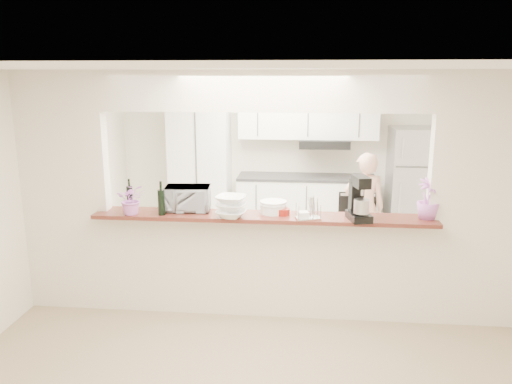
# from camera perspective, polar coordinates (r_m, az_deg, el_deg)

# --- Properties ---
(floor) EXTENTS (6.00, 6.00, 0.00)m
(floor) POSITION_cam_1_polar(r_m,az_deg,el_deg) (5.42, 0.77, -13.63)
(floor) COLOR tan
(floor) RESTS_ON ground
(tile_overlay) EXTENTS (5.00, 2.90, 0.01)m
(tile_overlay) POSITION_cam_1_polar(r_m,az_deg,el_deg) (6.83, 1.85, -7.73)
(tile_overlay) COLOR beige
(tile_overlay) RESTS_ON floor
(partition) EXTENTS (5.00, 0.15, 2.50)m
(partition) POSITION_cam_1_polar(r_m,az_deg,el_deg) (4.93, 0.83, 1.93)
(partition) COLOR silver
(partition) RESTS_ON floor
(bar_counter) EXTENTS (3.40, 0.38, 1.09)m
(bar_counter) POSITION_cam_1_polar(r_m,az_deg,el_deg) (5.18, 0.79, -7.96)
(bar_counter) COLOR silver
(bar_counter) RESTS_ON floor
(kitchen_cabinets) EXTENTS (3.15, 0.62, 2.25)m
(kitchen_cabinets) POSITION_cam_1_polar(r_m,az_deg,el_deg) (7.71, 1.09, 2.21)
(kitchen_cabinets) COLOR silver
(kitchen_cabinets) RESTS_ON floor
(refrigerator) EXTENTS (0.75, 0.70, 1.70)m
(refrigerator) POSITION_cam_1_polar(r_m,az_deg,el_deg) (7.82, 17.61, 0.80)
(refrigerator) COLOR #AAA9AE
(refrigerator) RESTS_ON floor
(flower_left) EXTENTS (0.33, 0.30, 0.31)m
(flower_left) POSITION_cam_1_polar(r_m,az_deg,el_deg) (5.11, -14.01, -0.80)
(flower_left) COLOR #D36FC7
(flower_left) RESTS_ON bar_counter
(wine_bottle_a) EXTENTS (0.06, 0.06, 0.31)m
(wine_bottle_a) POSITION_cam_1_polar(r_m,az_deg,el_deg) (5.35, -14.23, -0.54)
(wine_bottle_a) COLOR black
(wine_bottle_a) RESTS_ON bar_counter
(wine_bottle_b) EXTENTS (0.07, 0.07, 0.34)m
(wine_bottle_b) POSITION_cam_1_polar(r_m,az_deg,el_deg) (5.02, -10.77, -1.12)
(wine_bottle_b) COLOR black
(wine_bottle_b) RESTS_ON bar_counter
(toaster_oven) EXTENTS (0.48, 0.35, 0.25)m
(toaster_oven) POSITION_cam_1_polar(r_m,az_deg,el_deg) (5.16, -7.82, -0.73)
(toaster_oven) COLOR #BBBBC0
(toaster_oven) RESTS_ON bar_counter
(serving_bowls) EXTENTS (0.34, 0.34, 0.21)m
(serving_bowls) POSITION_cam_1_polar(r_m,az_deg,el_deg) (4.86, -2.87, -1.71)
(serving_bowls) COLOR white
(serving_bowls) RESTS_ON bar_counter
(plate_stack_a) EXTENTS (0.27, 0.27, 0.12)m
(plate_stack_a) POSITION_cam_1_polar(r_m,az_deg,el_deg) (5.03, 1.98, -1.72)
(plate_stack_a) COLOR white
(plate_stack_a) RESTS_ON bar_counter
(plate_stack_b) EXTENTS (0.28, 0.28, 0.10)m
(plate_stack_b) POSITION_cam_1_polar(r_m,az_deg,el_deg) (5.03, 1.98, -1.87)
(plate_stack_b) COLOR white
(plate_stack_b) RESTS_ON bar_counter
(red_bowl) EXTENTS (0.14, 0.14, 0.06)m
(red_bowl) POSITION_cam_1_polar(r_m,az_deg,el_deg) (4.97, 3.08, -2.26)
(red_bowl) COLOR maroon
(red_bowl) RESTS_ON bar_counter
(tan_bowl) EXTENTS (0.15, 0.15, 0.07)m
(tan_bowl) POSITION_cam_1_polar(r_m,az_deg,el_deg) (5.09, 1.45, -1.86)
(tan_bowl) COLOR beige
(tan_bowl) RESTS_ON bar_counter
(utensil_caddy) EXTENTS (0.26, 0.19, 0.22)m
(utensil_caddy) POSITION_cam_1_polar(r_m,az_deg,el_deg) (4.84, 5.99, -2.02)
(utensil_caddy) COLOR silver
(utensil_caddy) RESTS_ON bar_counter
(stand_mixer) EXTENTS (0.24, 0.33, 0.43)m
(stand_mixer) POSITION_cam_1_polar(r_m,az_deg,el_deg) (4.86, 11.70, -0.92)
(stand_mixer) COLOR black
(stand_mixer) RESTS_ON bar_counter
(flower_right) EXTENTS (0.27, 0.27, 0.40)m
(flower_right) POSITION_cam_1_polar(r_m,az_deg,el_deg) (5.08, 19.09, -0.73)
(flower_right) COLOR #CA70D1
(flower_right) RESTS_ON bar_counter
(person) EXTENTS (0.55, 0.37, 1.47)m
(person) POSITION_cam_1_polar(r_m,az_deg,el_deg) (6.71, 12.23, -1.86)
(person) COLOR tan
(person) RESTS_ON floor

